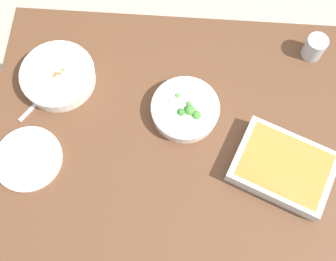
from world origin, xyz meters
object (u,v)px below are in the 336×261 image
at_px(stew_bowl, 58,76).
at_px(spoon_by_stew, 43,96).
at_px(drink_cup, 314,48).
at_px(side_plate, 28,159).
at_px(broccoli_bowl, 185,109).
at_px(baking_dish, 283,167).

height_order(stew_bowl, spoon_by_stew, stew_bowl).
xyz_separation_m(drink_cup, side_plate, (-0.93, -0.46, -0.03)).
bearing_deg(stew_bowl, broccoli_bowl, -11.99).
relative_size(stew_bowl, side_plate, 1.16).
height_order(broccoli_bowl, drink_cup, drink_cup).
height_order(broccoli_bowl, side_plate, broccoli_bowl).
bearing_deg(side_plate, broccoli_bowl, 21.79).
relative_size(baking_dish, spoon_by_stew, 2.32).
xyz_separation_m(side_plate, spoon_by_stew, (0.01, 0.22, -0.00)).
height_order(stew_bowl, baking_dish, baking_dish).
bearing_deg(broccoli_bowl, side_plate, -158.21).
distance_m(drink_cup, spoon_by_stew, 0.95).
distance_m(stew_bowl, baking_dish, 0.80).
bearing_deg(stew_bowl, side_plate, -100.97).
relative_size(broccoli_bowl, spoon_by_stew, 1.47).
height_order(baking_dish, spoon_by_stew, baking_dish).
xyz_separation_m(baking_dish, drink_cup, (0.12, 0.44, 0.00)).
xyz_separation_m(stew_bowl, drink_cup, (0.87, 0.17, 0.01)).
distance_m(side_plate, spoon_by_stew, 0.22).
height_order(stew_bowl, drink_cup, drink_cup).
height_order(drink_cup, spoon_by_stew, drink_cup).
xyz_separation_m(broccoli_bowl, side_plate, (-0.50, -0.20, -0.02)).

